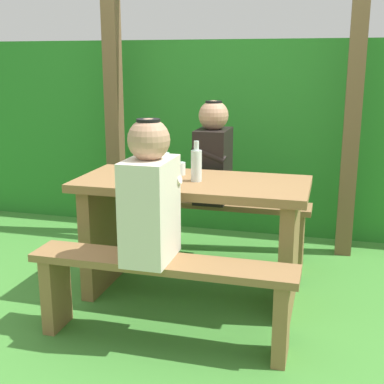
% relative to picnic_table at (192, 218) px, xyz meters
% --- Properties ---
extents(ground_plane, '(12.00, 12.00, 0.00)m').
position_rel_picnic_table_xyz_m(ground_plane, '(0.00, 0.00, -0.51)').
color(ground_plane, '#418533').
extents(hedge_backdrop, '(6.40, 0.76, 1.62)m').
position_rel_picnic_table_xyz_m(hedge_backdrop, '(0.00, 1.71, 0.30)').
color(hedge_backdrop, '#297C28').
rests_on(hedge_backdrop, ground_plane).
extents(pergola_post_left, '(0.12, 0.12, 2.03)m').
position_rel_picnic_table_xyz_m(pergola_post_left, '(-0.94, 1.02, 0.50)').
color(pergola_post_left, brown).
rests_on(pergola_post_left, ground_plane).
extents(pergola_post_right, '(0.12, 0.12, 2.03)m').
position_rel_picnic_table_xyz_m(pergola_post_right, '(0.94, 1.02, 0.50)').
color(pergola_post_right, brown).
rests_on(pergola_post_right, ground_plane).
extents(picnic_table, '(1.40, 0.64, 0.75)m').
position_rel_picnic_table_xyz_m(picnic_table, '(0.00, 0.00, 0.00)').
color(picnic_table, olive).
rests_on(picnic_table, ground_plane).
extents(bench_near, '(1.40, 0.24, 0.47)m').
position_rel_picnic_table_xyz_m(bench_near, '(0.00, -0.60, -0.18)').
color(bench_near, olive).
rests_on(bench_near, ground_plane).
extents(bench_far, '(1.40, 0.24, 0.47)m').
position_rel_picnic_table_xyz_m(bench_far, '(0.00, 0.60, -0.18)').
color(bench_far, olive).
rests_on(bench_far, ground_plane).
extents(person_white_shirt, '(0.25, 0.35, 0.72)m').
position_rel_picnic_table_xyz_m(person_white_shirt, '(-0.06, -0.59, 0.29)').
color(person_white_shirt, silver).
rests_on(person_white_shirt, bench_near).
extents(person_black_coat, '(0.25, 0.35, 0.72)m').
position_rel_picnic_table_xyz_m(person_black_coat, '(-0.01, 0.59, 0.29)').
color(person_black_coat, black).
rests_on(person_black_coat, bench_far).
extents(drinking_glass, '(0.08, 0.08, 0.08)m').
position_rel_picnic_table_xyz_m(drinking_glass, '(-0.12, 0.12, 0.28)').
color(drinking_glass, silver).
rests_on(drinking_glass, picnic_table).
extents(bottle_left, '(0.06, 0.06, 0.23)m').
position_rel_picnic_table_xyz_m(bottle_left, '(-0.18, 0.02, 0.33)').
color(bottle_left, silver).
rests_on(bottle_left, picnic_table).
extents(bottle_right, '(0.07, 0.07, 0.24)m').
position_rel_picnic_table_xyz_m(bottle_right, '(0.03, -0.02, 0.34)').
color(bottle_right, silver).
rests_on(bottle_right, picnic_table).
extents(cell_phone, '(0.10, 0.15, 0.01)m').
position_rel_picnic_table_xyz_m(cell_phone, '(-0.11, -0.11, 0.25)').
color(cell_phone, silver).
rests_on(cell_phone, picnic_table).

